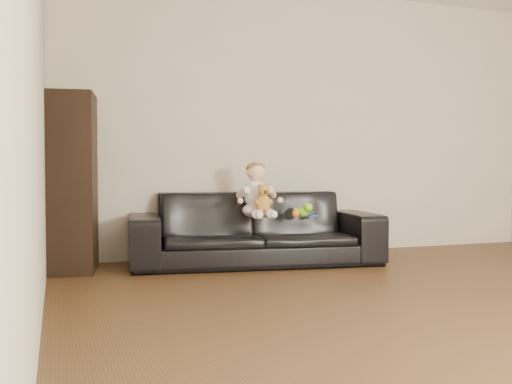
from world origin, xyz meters
name	(u,v)px	position (x,y,z in m)	size (l,w,h in m)	color
wall_back	(313,122)	(0.00, 2.75, 1.30)	(5.00, 5.00, 0.00)	beige
wall_left	(33,46)	(-2.50, 0.00, 1.30)	(5.50, 5.50, 0.00)	beige
sofa	(255,228)	(-0.79, 2.25, 0.31)	(2.14, 0.84, 0.62)	black
cabinet	(72,183)	(-2.30, 2.35, 0.71)	(0.36, 0.49, 1.43)	black
shelf_item	(74,143)	(-2.28, 2.35, 1.04)	(0.18, 0.25, 0.28)	silver
baby	(257,193)	(-0.81, 2.13, 0.62)	(0.34, 0.42, 0.48)	#F5CFDB
teddy_bear	(263,199)	(-0.80, 1.99, 0.58)	(0.14, 0.14, 0.24)	#BF8636
toy_green	(302,212)	(-0.41, 2.09, 0.46)	(0.11, 0.13, 0.09)	#78EB1B
toy_rattle	(296,214)	(-0.49, 2.04, 0.44)	(0.07, 0.07, 0.07)	orange
toy_blue_disc	(313,216)	(-0.29, 2.13, 0.42)	(0.10, 0.10, 0.01)	blue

